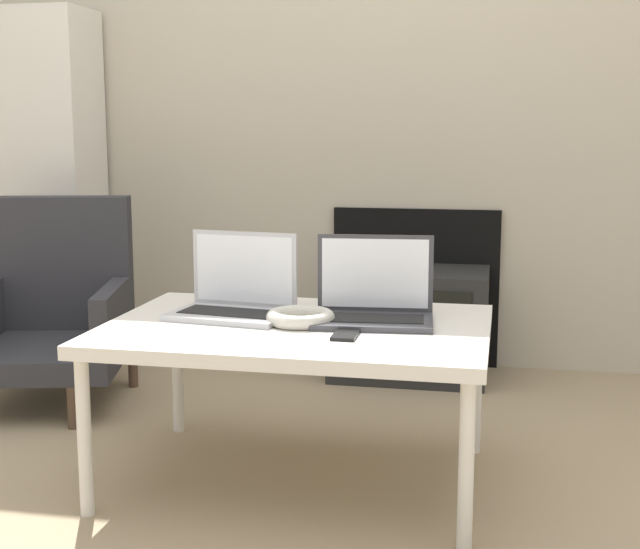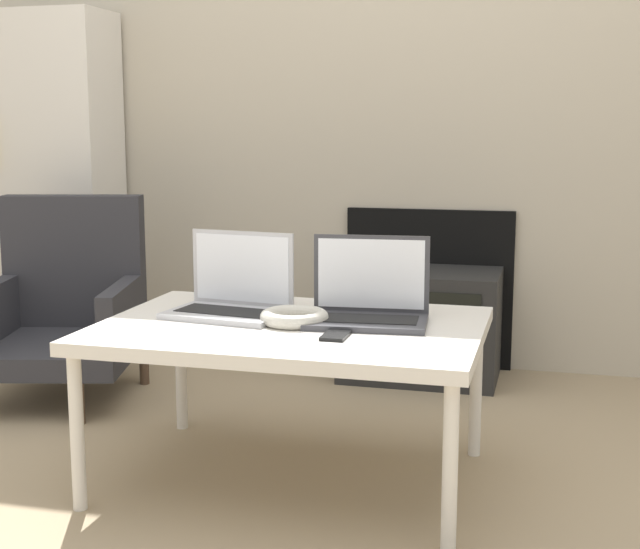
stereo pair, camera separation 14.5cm
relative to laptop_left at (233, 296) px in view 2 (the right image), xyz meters
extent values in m
plane|color=#998466|center=(0.19, -0.45, -0.50)|extent=(14.00, 14.00, 0.00)
cube|color=#B7AD99|center=(0.19, 1.29, 0.80)|extent=(7.00, 0.06, 2.60)
cube|color=black|center=(0.38, 1.25, -0.18)|extent=(0.68, 0.03, 0.64)
cube|color=silver|center=(0.19, -0.07, -0.07)|extent=(1.02, 0.73, 0.04)
cylinder|color=silver|center=(-0.28, -0.40, -0.29)|extent=(0.04, 0.04, 0.41)
cylinder|color=silver|center=(0.66, -0.40, -0.29)|extent=(0.04, 0.04, 0.41)
cylinder|color=silver|center=(-0.28, 0.25, -0.29)|extent=(0.04, 0.04, 0.41)
cylinder|color=silver|center=(0.66, 0.25, -0.29)|extent=(0.04, 0.04, 0.41)
cube|color=#B2B2B7|center=(-0.01, -0.04, -0.04)|extent=(0.35, 0.25, 0.02)
cube|color=black|center=(-0.01, -0.04, -0.04)|extent=(0.29, 0.15, 0.00)
cube|color=#B2B2B7|center=(0.01, 0.06, 0.07)|extent=(0.32, 0.05, 0.21)
cube|color=white|center=(0.01, 0.06, 0.07)|extent=(0.29, 0.04, 0.19)
cube|color=#38383D|center=(0.39, -0.04, -0.04)|extent=(0.34, 0.24, 0.02)
cube|color=black|center=(0.39, -0.04, -0.04)|extent=(0.28, 0.14, 0.00)
cube|color=#38383D|center=(0.39, 0.06, 0.07)|extent=(0.32, 0.04, 0.21)
cube|color=white|center=(0.39, 0.06, 0.07)|extent=(0.29, 0.03, 0.19)
torus|color=beige|center=(0.20, -0.08, -0.03)|extent=(0.19, 0.19, 0.04)
cube|color=black|center=(0.35, -0.18, -0.05)|extent=(0.06, 0.14, 0.01)
cube|color=black|center=(0.38, 1.05, -0.29)|extent=(0.60, 0.38, 0.42)
cube|color=black|center=(0.38, 0.85, -0.29)|extent=(0.49, 0.01, 0.33)
cube|color=#2D2D33|center=(-0.83, 0.44, -0.32)|extent=(0.65, 0.69, 0.08)
cube|color=#2D2D33|center=(-0.89, 0.67, -0.03)|extent=(0.53, 0.23, 0.50)
cube|color=#2D2D33|center=(-0.61, 0.50, -0.18)|extent=(0.19, 0.52, 0.20)
cylinder|color=#4C3828|center=(-0.62, 0.20, -0.43)|extent=(0.04, 0.04, 0.14)
cylinder|color=#4C3828|center=(-1.04, 0.68, -0.43)|extent=(0.04, 0.04, 0.14)
cylinder|color=#4C3828|center=(-0.62, 0.68, -0.43)|extent=(0.04, 0.04, 0.14)
cube|color=silver|center=(-1.26, 1.09, 0.22)|extent=(0.62, 0.30, 1.44)
camera|label=1|loc=(0.73, -2.35, 0.47)|focal=50.00mm
camera|label=2|loc=(0.87, -2.32, 0.47)|focal=50.00mm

